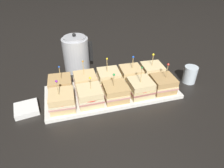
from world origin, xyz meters
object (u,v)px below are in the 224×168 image
sandwich_front_far_right (163,84)px  sandwich_back_left (85,82)px  sandwich_front_right (140,88)px  sandwich_back_far_left (60,85)px  sandwich_back_center (109,78)px  kettle_steel (76,54)px  sandwich_back_far_right (152,71)px  sandwich_front_far_left (62,101)px  serving_platter (112,92)px  drinking_glass (190,74)px  sandwich_back_right (131,75)px  napkin_stack (27,109)px  sandwich_front_left (90,96)px  sandwich_front_center (115,92)px

sandwich_front_far_right → sandwich_back_left: bearing=161.9°
sandwich_front_right → sandwich_back_far_left: bearing=161.6°
sandwich_front_far_right → sandwich_back_center: (-0.24, 0.12, 0.00)m
sandwich_front_right → kettle_steel: bearing=125.5°
sandwich_front_far_right → sandwich_back_far_right: size_ratio=1.04×
sandwich_front_far_left → sandwich_back_center: (0.24, 0.12, 0.00)m
serving_platter → drinking_glass: drinking_glass is taller
sandwich_back_far_right → drinking_glass: 0.20m
sandwich_back_far_left → sandwich_back_right: same height
sandwich_front_right → sandwich_back_center: (-0.12, 0.12, 0.00)m
drinking_glass → sandwich_back_far_right: bearing=160.5°
drinking_glass → napkin_stack: 0.83m
sandwich_front_far_right → kettle_steel: bearing=136.7°
serving_platter → sandwich_back_far_right: 0.25m
sandwich_front_far_left → drinking_glass: 0.67m
sandwich_front_far_left → sandwich_front_far_right: 0.48m
sandwich_front_left → drinking_glass: 0.55m
sandwich_back_center → sandwich_back_far_right: bearing=-0.2°
serving_platter → sandwich_front_far_left: (-0.24, -0.06, 0.05)m
sandwich_front_left → sandwich_back_center: bearing=45.0°
sandwich_back_center → sandwich_back_left: bearing=-178.6°
sandwich_back_left → drinking_glass: bearing=-6.8°
drinking_glass → serving_platter: bearing=179.1°
sandwich_front_left → napkin_stack: (-0.28, 0.04, -0.04)m
sandwich_front_right → sandwich_front_far_right: sandwich_front_right is taller
kettle_steel → sandwich_back_far_left: bearing=-115.0°
sandwich_back_center → kettle_steel: (-0.13, 0.23, 0.04)m
sandwich_back_center → sandwich_front_right: bearing=-46.3°
sandwich_back_right → sandwich_back_left: bearing=-179.4°
sandwich_front_right → sandwich_back_far_left: 0.38m
sandwich_back_left → kettle_steel: 0.24m
sandwich_back_right → kettle_steel: (-0.25, 0.23, 0.04)m
sandwich_front_far_right → drinking_glass: bearing=15.7°
sandwich_front_far_right → sandwich_back_center: sandwich_back_center is taller
sandwich_front_far_left → sandwich_front_left: (0.12, 0.00, 0.00)m
sandwich_back_left → sandwich_back_far_right: (0.36, 0.00, 0.00)m
sandwich_back_far_left → sandwich_back_center: sandwich_back_center is taller
serving_platter → drinking_glass: 0.43m
sandwich_front_center → sandwich_front_right: size_ratio=0.87×
sandwich_back_left → sandwich_back_right: 0.24m
kettle_steel → napkin_stack: 0.42m
sandwich_back_center → drinking_glass: size_ratio=1.66×
sandwich_front_far_left → sandwich_back_right: 0.38m
sandwich_front_right → sandwich_back_far_right: bearing=46.6°
sandwich_back_far_left → kettle_steel: (0.11, 0.23, 0.04)m
sandwich_back_far_right → sandwich_back_left: bearing=-179.7°
sandwich_front_right → sandwich_front_far_right: size_ratio=1.06×
sandwich_back_far_left → napkin_stack: bearing=-153.3°
serving_platter → sandwich_front_left: bearing=-152.8°
sandwich_front_left → sandwich_back_far_left: size_ratio=0.96×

